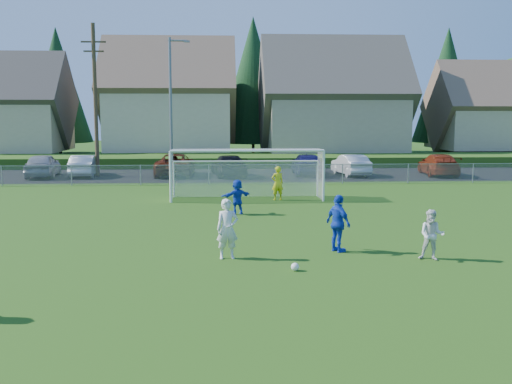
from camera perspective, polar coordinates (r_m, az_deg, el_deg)
ground at (r=14.01m, az=1.90°, el=-10.02°), size 160.00×160.00×0.00m
asphalt_lot at (r=41.04m, az=-1.56°, el=1.65°), size 60.00×60.00×0.00m
grass_embankment at (r=48.47m, az=-1.83°, el=3.02°), size 70.00×6.00×0.80m
soccer_ball at (r=16.28m, az=3.74°, el=-7.13°), size 0.22×0.22×0.22m
player_white_a at (r=17.44m, az=-2.74°, el=-3.53°), size 0.70×0.51×1.76m
player_white_b at (r=18.00m, az=16.39°, el=-3.95°), size 0.88×0.79×1.47m
player_blue_a at (r=18.44m, az=7.85°, el=-2.98°), size 0.87×1.11×1.76m
player_blue_b at (r=25.07m, az=-1.80°, el=-0.46°), size 1.40×1.06×1.47m
goalkeeper at (r=29.13m, az=2.06°, el=0.85°), size 0.69×0.54×1.66m
car_a at (r=42.09m, az=-19.65°, el=2.42°), size 2.31×4.76×1.56m
car_b at (r=41.70m, az=-16.03°, el=2.42°), size 1.83×4.42×1.42m
car_c at (r=40.88m, az=-7.69°, el=2.60°), size 2.48×5.37×1.49m
car_d at (r=40.24m, az=-2.62°, el=2.53°), size 2.64×5.12×1.42m
car_e at (r=40.95m, az=4.87°, el=2.69°), size 1.90×4.58×1.55m
car_f at (r=41.21m, az=9.01°, el=2.56°), size 2.04×4.46×1.42m
car_g at (r=42.59m, az=17.00°, el=2.51°), size 2.63×5.22×1.45m
soccer_goal at (r=29.49m, az=-0.89°, el=2.49°), size 7.42×1.90×2.50m
chainlink_fence at (r=35.51m, az=-1.29°, el=1.73°), size 52.06×0.06×1.20m
streetlight at (r=39.44m, az=-8.05°, el=8.37°), size 1.38×0.18×9.00m
utility_pole at (r=41.15m, az=-15.06°, el=8.58°), size 1.60×0.26×10.00m
houses_row at (r=55.94m, az=0.00°, el=10.74°), size 53.90×11.45×13.27m
tree_row at (r=62.14m, az=-1.20°, el=10.03°), size 65.98×12.36×13.80m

